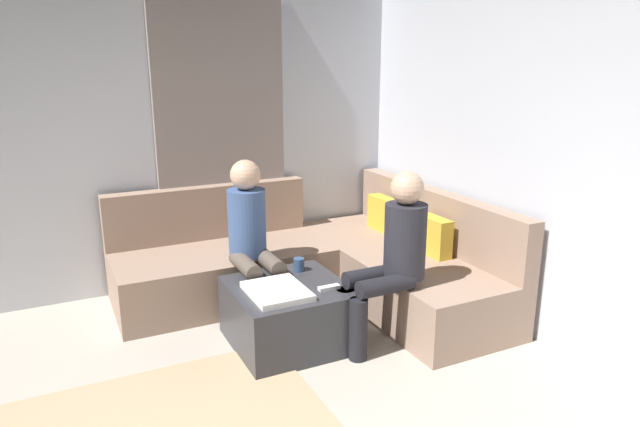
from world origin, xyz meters
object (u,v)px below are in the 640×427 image
(coffee_mug, at_px, (299,265))
(person_on_couch_side, at_px, (252,236))
(sectional_couch, at_px, (323,264))
(ottoman, at_px, (288,314))
(game_remote, at_px, (329,288))
(person_on_couch_back, at_px, (392,253))

(coffee_mug, distance_m, person_on_couch_side, 0.40)
(sectional_couch, bearing_deg, ottoman, -43.16)
(game_remote, bearing_deg, sectional_couch, 156.27)
(game_remote, height_order, person_on_couch_side, person_on_couch_side)
(coffee_mug, xyz_separation_m, game_remote, (0.40, 0.04, -0.04))
(sectional_couch, bearing_deg, person_on_couch_side, -77.25)
(sectional_couch, distance_m, person_on_couch_side, 0.77)
(game_remote, relative_size, person_on_couch_side, 0.12)
(sectional_couch, relative_size, ottoman, 3.36)
(person_on_couch_side, bearing_deg, sectional_couch, -167.25)
(person_on_couch_side, bearing_deg, coffee_mug, 139.20)
(sectional_couch, xyz_separation_m, game_remote, (0.78, -0.34, 0.15))
(coffee_mug, height_order, person_on_couch_back, person_on_couch_back)
(person_on_couch_back, bearing_deg, sectional_couch, 3.42)
(ottoman, relative_size, person_on_couch_side, 0.63)
(ottoman, relative_size, game_remote, 5.07)
(coffee_mug, distance_m, person_on_couch_back, 0.72)
(person_on_couch_back, xyz_separation_m, person_on_couch_side, (-0.77, -0.71, 0.00))
(ottoman, xyz_separation_m, person_on_couch_side, (-0.45, -0.09, 0.45))
(coffee_mug, xyz_separation_m, person_on_couch_side, (-0.23, -0.27, 0.19))
(ottoman, distance_m, coffee_mug, 0.38)
(ottoman, bearing_deg, coffee_mug, 140.71)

